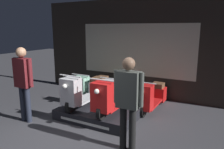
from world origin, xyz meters
TOP-DOWN VIEW (x-y plane):
  - ground_plane at (0.00, 0.00)m, footprint 30.00×30.00m
  - shop_wall_back at (0.00, 3.57)m, footprint 7.14×0.09m
  - display_platform at (-0.05, 1.39)m, footprint 1.93×1.50m
  - scooter_display_left at (-0.49, 1.37)m, footprint 0.61×1.73m
  - scooter_display_right at (0.38, 1.37)m, footprint 0.61×1.73m
  - scooter_backrow_0 at (-1.06, 2.53)m, footprint 0.61×1.73m
  - scooter_backrow_1 at (-0.06, 2.53)m, footprint 0.61×1.73m
  - scooter_backrow_2 at (0.93, 2.53)m, footprint 0.61×1.73m
  - person_left_browsing at (-1.51, 0.27)m, footprint 0.56×0.24m
  - person_right_browsing at (1.22, 0.27)m, footprint 0.57×0.23m

SIDE VIEW (x-z plane):
  - ground_plane at x=0.00m, z-range 0.00..0.00m
  - display_platform at x=-0.05m, z-range 0.00..0.25m
  - scooter_backrow_0 at x=-1.06m, z-range -0.09..0.84m
  - scooter_backrow_1 at x=-0.06m, z-range -0.09..0.84m
  - scooter_backrow_2 at x=0.93m, z-range -0.09..0.84m
  - scooter_display_left at x=-0.49m, z-range 0.17..1.09m
  - scooter_display_right at x=0.38m, z-range 0.17..1.09m
  - person_right_browsing at x=1.22m, z-range 0.16..1.92m
  - person_left_browsing at x=-1.51m, z-range 0.17..1.99m
  - shop_wall_back at x=0.00m, z-range 0.00..3.20m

